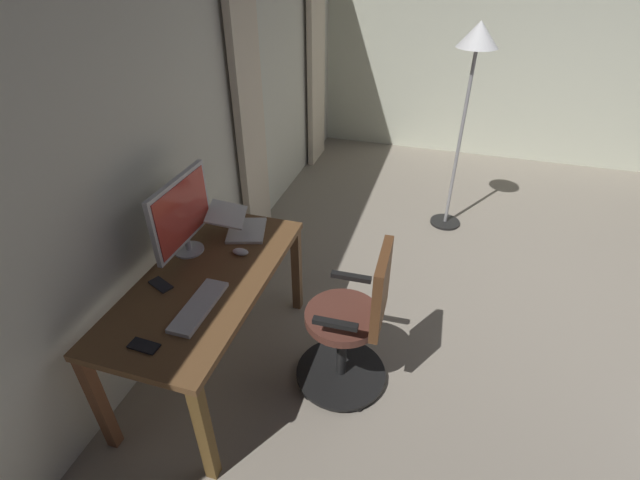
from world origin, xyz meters
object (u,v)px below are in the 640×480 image
(computer_monitor, at_px, (182,214))
(computer_keyboard, at_px, (199,306))
(computer_mouse, at_px, (240,252))
(cell_phone_by_monitor, at_px, (144,346))
(floor_lamp, at_px, (474,60))
(office_chair, at_px, (353,326))
(laptop, at_px, (239,224))
(desk, at_px, (208,289))
(cell_phone_face_up, at_px, (161,285))

(computer_monitor, bearing_deg, computer_keyboard, 35.82)
(computer_mouse, distance_m, cell_phone_by_monitor, 0.82)
(floor_lamp, bearing_deg, cell_phone_by_monitor, -25.26)
(computer_mouse, distance_m, floor_lamp, 2.40)
(cell_phone_by_monitor, bearing_deg, computer_keyboard, 162.18)
(computer_monitor, height_order, computer_mouse, computer_monitor)
(floor_lamp, bearing_deg, computer_keyboard, -25.85)
(office_chair, xyz_separation_m, cell_phone_by_monitor, (0.67, -0.85, 0.27))
(laptop, distance_m, floor_lamp, 2.27)
(office_chair, height_order, cell_phone_by_monitor, office_chair)
(cell_phone_by_monitor, bearing_deg, desk, -179.32)
(computer_monitor, height_order, computer_keyboard, computer_monitor)
(computer_mouse, bearing_deg, computer_keyboard, -0.13)
(office_chair, bearing_deg, computer_mouse, 78.21)
(computer_keyboard, distance_m, laptop, 0.74)
(computer_monitor, bearing_deg, laptop, 143.58)
(desk, height_order, floor_lamp, floor_lamp)
(desk, height_order, cell_phone_face_up, cell_phone_face_up)
(desk, distance_m, cell_phone_by_monitor, 0.56)
(desk, relative_size, laptop, 3.40)
(computer_monitor, bearing_deg, floor_lamp, 143.09)
(office_chair, relative_size, computer_monitor, 1.76)
(computer_monitor, xyz_separation_m, cell_phone_face_up, (0.34, 0.02, -0.26))
(office_chair, height_order, cell_phone_face_up, office_chair)
(laptop, height_order, cell_phone_by_monitor, laptop)
(computer_monitor, xyz_separation_m, computer_keyboard, (0.44, 0.32, -0.25))
(office_chair, height_order, computer_keyboard, office_chair)
(computer_monitor, distance_m, floor_lamp, 2.56)
(floor_lamp, bearing_deg, desk, -30.19)
(desk, distance_m, computer_monitor, 0.46)
(cell_phone_by_monitor, bearing_deg, computer_monitor, -162.23)
(office_chair, distance_m, computer_mouse, 0.80)
(computer_monitor, distance_m, laptop, 0.41)
(desk, distance_m, office_chair, 0.86)
(cell_phone_by_monitor, bearing_deg, cell_phone_face_up, -153.92)
(computer_mouse, xyz_separation_m, cell_phone_face_up, (0.39, -0.30, -0.01))
(computer_mouse, bearing_deg, cell_phone_by_monitor, -8.21)
(laptop, height_order, computer_mouse, laptop)
(cell_phone_face_up, height_order, floor_lamp, floor_lamp)
(desk, xyz_separation_m, office_chair, (-0.12, 0.84, -0.17))
(office_chair, height_order, computer_monitor, computer_monitor)
(computer_keyboard, height_order, cell_phone_face_up, computer_keyboard)
(desk, relative_size, computer_keyboard, 3.41)
(office_chair, height_order, laptop, office_chair)
(desk, distance_m, laptop, 0.51)
(computer_keyboard, xyz_separation_m, computer_mouse, (-0.50, 0.00, 0.01))
(office_chair, bearing_deg, computer_monitor, 84.21)
(computer_monitor, relative_size, cell_phone_face_up, 3.90)
(computer_monitor, relative_size, cell_phone_by_monitor, 3.90)
(desk, bearing_deg, laptop, -178.42)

